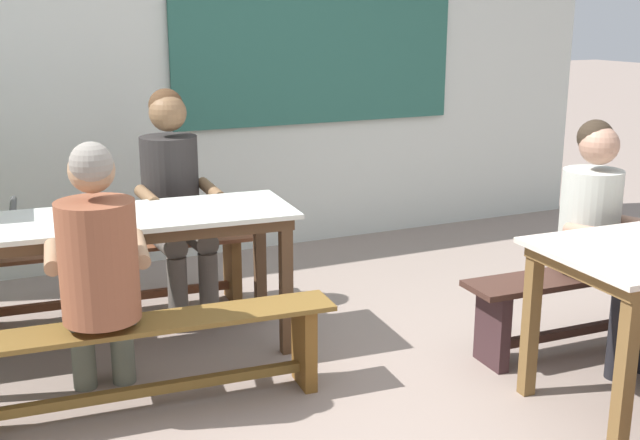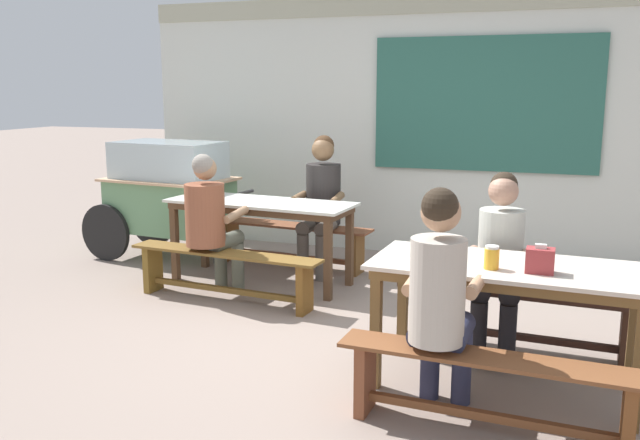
{
  "view_description": "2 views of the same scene",
  "coord_description": "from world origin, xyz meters",
  "px_view_note": "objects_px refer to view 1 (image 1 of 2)",
  "views": [
    {
      "loc": [
        -1.8,
        -2.81,
        1.73
      ],
      "look_at": [
        -0.34,
        0.36,
        0.8
      ],
      "focal_mm": 44.26,
      "sensor_mm": 36.0,
      "label": 1
    },
    {
      "loc": [
        1.44,
        -4.44,
        1.77
      ],
      "look_at": [
        -0.3,
        0.37,
        0.76
      ],
      "focal_mm": 38.25,
      "sensor_mm": 36.0,
      "label": 2
    }
  ],
  "objects_px": {
    "bench_far_back": "(115,269)",
    "person_left_back_turned": "(98,265)",
    "dining_table_far": "(124,231)",
    "bench_far_front": "(147,353)",
    "person_right_near_table": "(600,228)",
    "bench_near_back": "(602,293)",
    "person_center_facing": "(174,190)"
  },
  "relations": [
    {
      "from": "bench_far_back",
      "to": "person_left_back_turned",
      "type": "distance_m",
      "value": 1.25
    },
    {
      "from": "dining_table_far",
      "to": "bench_far_front",
      "type": "distance_m",
      "value": 0.73
    },
    {
      "from": "person_right_near_table",
      "to": "bench_near_back",
      "type": "bearing_deg",
      "value": 30.06
    },
    {
      "from": "person_left_back_turned",
      "to": "person_center_facing",
      "type": "distance_m",
      "value": 1.23
    },
    {
      "from": "person_center_facing",
      "to": "person_left_back_turned",
      "type": "bearing_deg",
      "value": -119.59
    },
    {
      "from": "dining_table_far",
      "to": "person_left_back_turned",
      "type": "height_order",
      "value": "person_left_back_turned"
    },
    {
      "from": "dining_table_far",
      "to": "person_left_back_turned",
      "type": "distance_m",
      "value": 0.58
    },
    {
      "from": "dining_table_far",
      "to": "person_left_back_turned",
      "type": "xyz_separation_m",
      "value": [
        -0.21,
        -0.54,
        0.01
      ]
    },
    {
      "from": "person_center_facing",
      "to": "bench_far_front",
      "type": "bearing_deg",
      "value": -111.02
    },
    {
      "from": "bench_near_back",
      "to": "person_right_near_table",
      "type": "bearing_deg",
      "value": -149.94
    },
    {
      "from": "dining_table_far",
      "to": "person_center_facing",
      "type": "bearing_deg",
      "value": 53.31
    },
    {
      "from": "dining_table_far",
      "to": "person_right_near_table",
      "type": "distance_m",
      "value": 2.38
    },
    {
      "from": "bench_near_back",
      "to": "person_left_back_turned",
      "type": "height_order",
      "value": "person_left_back_turned"
    },
    {
      "from": "bench_near_back",
      "to": "person_left_back_turned",
      "type": "distance_m",
      "value": 2.57
    },
    {
      "from": "dining_table_far",
      "to": "bench_far_back",
      "type": "distance_m",
      "value": 0.73
    },
    {
      "from": "bench_near_back",
      "to": "person_center_facing",
      "type": "relative_size",
      "value": 1.23
    },
    {
      "from": "bench_far_front",
      "to": "person_right_near_table",
      "type": "height_order",
      "value": "person_right_near_table"
    },
    {
      "from": "person_right_near_table",
      "to": "bench_far_back",
      "type": "bearing_deg",
      "value": 143.38
    },
    {
      "from": "bench_far_back",
      "to": "person_left_back_turned",
      "type": "relative_size",
      "value": 1.35
    },
    {
      "from": "bench_far_back",
      "to": "dining_table_far",
      "type": "bearing_deg",
      "value": -94.31
    },
    {
      "from": "bench_near_back",
      "to": "person_left_back_turned",
      "type": "xyz_separation_m",
      "value": [
        -2.52,
        0.36,
        0.39
      ]
    },
    {
      "from": "dining_table_far",
      "to": "person_center_facing",
      "type": "xyz_separation_m",
      "value": [
        0.39,
        0.53,
        0.06
      ]
    },
    {
      "from": "dining_table_far",
      "to": "bench_far_front",
      "type": "xyz_separation_m",
      "value": [
        -0.05,
        -0.62,
        -0.39
      ]
    },
    {
      "from": "dining_table_far",
      "to": "bench_far_back",
      "type": "relative_size",
      "value": 1.05
    },
    {
      "from": "person_left_back_turned",
      "to": "person_center_facing",
      "type": "relative_size",
      "value": 0.94
    },
    {
      "from": "dining_table_far",
      "to": "bench_far_back",
      "type": "height_order",
      "value": "dining_table_far"
    },
    {
      "from": "dining_table_far",
      "to": "person_left_back_turned",
      "type": "bearing_deg",
      "value": -111.49
    },
    {
      "from": "dining_table_far",
      "to": "person_center_facing",
      "type": "relative_size",
      "value": 1.33
    },
    {
      "from": "dining_table_far",
      "to": "bench_far_back",
      "type": "bearing_deg",
      "value": 85.69
    },
    {
      "from": "person_right_near_table",
      "to": "person_center_facing",
      "type": "height_order",
      "value": "person_center_facing"
    },
    {
      "from": "bench_far_back",
      "to": "bench_far_front",
      "type": "relative_size",
      "value": 0.96
    },
    {
      "from": "bench_far_back",
      "to": "person_right_near_table",
      "type": "distance_m",
      "value": 2.69
    }
  ]
}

